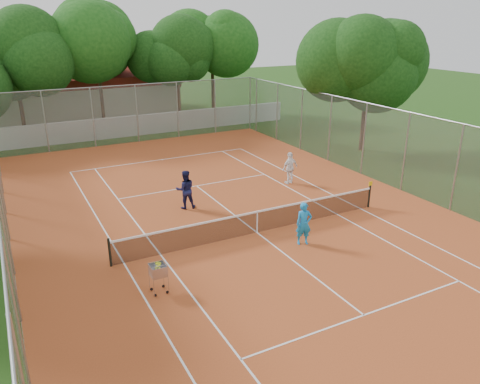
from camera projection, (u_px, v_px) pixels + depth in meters
name	position (u px, v px, depth m)	size (l,w,h in m)	color
ground	(257.00, 233.00, 19.12)	(120.00, 120.00, 0.00)	#1A3B10
court_pad	(257.00, 233.00, 19.12)	(18.00, 34.00, 0.02)	#AE4C21
court_lines	(257.00, 233.00, 19.11)	(10.98, 23.78, 0.01)	white
tennis_net	(257.00, 222.00, 18.94)	(11.88, 0.10, 0.98)	black
perimeter_fence	(258.00, 187.00, 18.42)	(18.00, 34.00, 4.00)	slate
boundary_wall	(131.00, 126.00, 34.63)	(26.00, 0.30, 1.50)	silver
clubhouse	(77.00, 91.00, 41.56)	(16.40, 9.00, 4.40)	beige
tropical_trees	(115.00, 64.00, 35.64)	(29.00, 19.00, 10.00)	#0E340D
player_near	(304.00, 224.00, 17.90)	(0.62, 0.40, 1.69)	#1885CF
player_far_left	(185.00, 189.00, 21.29)	(0.88, 0.68, 1.81)	#171946
player_far_right	(290.00, 168.00, 24.54)	(1.00, 0.42, 1.71)	white
ball_hopper	(158.00, 277.00, 14.77)	(0.52, 0.52, 1.08)	#ADADB4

